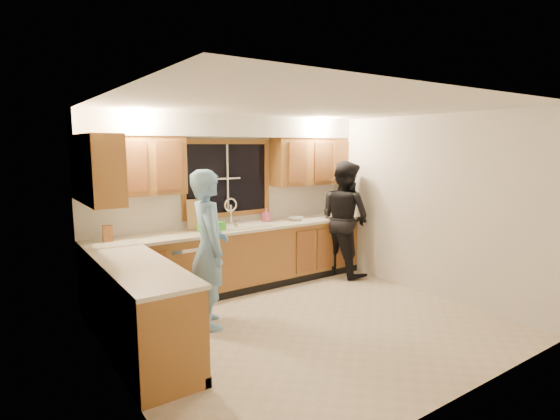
{
  "coord_description": "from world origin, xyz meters",
  "views": [
    {
      "loc": [
        -3.0,
        -3.83,
        2.07
      ],
      "look_at": [
        0.09,
        0.65,
        1.27
      ],
      "focal_mm": 28.0,
      "sensor_mm": 36.0,
      "label": 1
    }
  ],
  "objects_px": {
    "man": "(209,249)",
    "bowl": "(296,219)",
    "knife_block": "(107,233)",
    "soap_bottle": "(266,215)",
    "dishwasher": "(183,271)",
    "stove": "(160,332)",
    "sink": "(237,231)",
    "dish_crate": "(212,227)",
    "woman": "(345,219)"
  },
  "relations": [
    {
      "from": "man",
      "to": "bowl",
      "type": "xyz_separation_m",
      "value": [
        1.93,
        0.94,
        0.04
      ]
    },
    {
      "from": "knife_block",
      "to": "bowl",
      "type": "height_order",
      "value": "knife_block"
    },
    {
      "from": "man",
      "to": "soap_bottle",
      "type": "xyz_separation_m",
      "value": [
        1.5,
        1.12,
        0.12
      ]
    },
    {
      "from": "dishwasher",
      "to": "bowl",
      "type": "height_order",
      "value": "bowl"
    },
    {
      "from": "stove",
      "to": "soap_bottle",
      "type": "height_order",
      "value": "soap_bottle"
    },
    {
      "from": "stove",
      "to": "soap_bottle",
      "type": "bearing_deg",
      "value": 39.63
    },
    {
      "from": "sink",
      "to": "man",
      "type": "xyz_separation_m",
      "value": [
        -0.9,
        -0.97,
        0.04
      ]
    },
    {
      "from": "dishwasher",
      "to": "man",
      "type": "xyz_separation_m",
      "value": [
        -0.05,
        -0.95,
        0.5
      ]
    },
    {
      "from": "stove",
      "to": "soap_bottle",
      "type": "relative_size",
      "value": 4.3
    },
    {
      "from": "soap_bottle",
      "to": "knife_block",
      "type": "bearing_deg",
      "value": -177.19
    },
    {
      "from": "soap_bottle",
      "to": "man",
      "type": "bearing_deg",
      "value": -143.13
    },
    {
      "from": "sink",
      "to": "dish_crate",
      "type": "distance_m",
      "value": 0.5
    },
    {
      "from": "bowl",
      "to": "soap_bottle",
      "type": "bearing_deg",
      "value": 157.19
    },
    {
      "from": "stove",
      "to": "knife_block",
      "type": "bearing_deg",
      "value": 89.23
    },
    {
      "from": "man",
      "to": "woman",
      "type": "distance_m",
      "value": 2.75
    },
    {
      "from": "dishwasher",
      "to": "bowl",
      "type": "bearing_deg",
      "value": -0.44
    },
    {
      "from": "sink",
      "to": "dishwasher",
      "type": "xyz_separation_m",
      "value": [
        -0.85,
        -0.01,
        -0.45
      ]
    },
    {
      "from": "sink",
      "to": "bowl",
      "type": "distance_m",
      "value": 1.03
    },
    {
      "from": "sink",
      "to": "soap_bottle",
      "type": "height_order",
      "value": "sink"
    },
    {
      "from": "sink",
      "to": "knife_block",
      "type": "relative_size",
      "value": 4.29
    },
    {
      "from": "knife_block",
      "to": "soap_bottle",
      "type": "relative_size",
      "value": 0.96
    },
    {
      "from": "sink",
      "to": "woman",
      "type": "bearing_deg",
      "value": -10.69
    },
    {
      "from": "stove",
      "to": "dishwasher",
      "type": "bearing_deg",
      "value": 62.31
    },
    {
      "from": "stove",
      "to": "woman",
      "type": "distance_m",
      "value": 3.9
    },
    {
      "from": "woman",
      "to": "dish_crate",
      "type": "relative_size",
      "value": 6.35
    },
    {
      "from": "dishwasher",
      "to": "dish_crate",
      "type": "height_order",
      "value": "dish_crate"
    },
    {
      "from": "man",
      "to": "stove",
      "type": "bearing_deg",
      "value": 148.03
    },
    {
      "from": "woman",
      "to": "bowl",
      "type": "bearing_deg",
      "value": 62.96
    },
    {
      "from": "stove",
      "to": "dish_crate",
      "type": "relative_size",
      "value": 3.11
    },
    {
      "from": "dishwasher",
      "to": "woman",
      "type": "bearing_deg",
      "value": -6.96
    },
    {
      "from": "man",
      "to": "knife_block",
      "type": "xyz_separation_m",
      "value": [
        -0.87,
        1.01,
        0.11
      ]
    },
    {
      "from": "stove",
      "to": "knife_block",
      "type": "height_order",
      "value": "knife_block"
    },
    {
      "from": "woman",
      "to": "dish_crate",
      "type": "bearing_deg",
      "value": 80.06
    },
    {
      "from": "dish_crate",
      "to": "woman",
      "type": "bearing_deg",
      "value": -5.18
    },
    {
      "from": "dish_crate",
      "to": "soap_bottle",
      "type": "relative_size",
      "value": 1.38
    },
    {
      "from": "bowl",
      "to": "stove",
      "type": "bearing_deg",
      "value": -147.59
    },
    {
      "from": "stove",
      "to": "man",
      "type": "height_order",
      "value": "man"
    },
    {
      "from": "sink",
      "to": "man",
      "type": "height_order",
      "value": "man"
    },
    {
      "from": "stove",
      "to": "woman",
      "type": "bearing_deg",
      "value": 22.61
    },
    {
      "from": "sink",
      "to": "knife_block",
      "type": "distance_m",
      "value": 1.78
    },
    {
      "from": "sink",
      "to": "soap_bottle",
      "type": "relative_size",
      "value": 4.11
    },
    {
      "from": "knife_block",
      "to": "dish_crate",
      "type": "relative_size",
      "value": 0.69
    },
    {
      "from": "soap_bottle",
      "to": "bowl",
      "type": "relative_size",
      "value": 0.93
    },
    {
      "from": "dishwasher",
      "to": "bowl",
      "type": "relative_size",
      "value": 3.67
    },
    {
      "from": "sink",
      "to": "bowl",
      "type": "xyz_separation_m",
      "value": [
        1.03,
        -0.03,
        0.08
      ]
    },
    {
      "from": "dish_crate",
      "to": "soap_bottle",
      "type": "bearing_deg",
      "value": 15.18
    },
    {
      "from": "dishwasher",
      "to": "stove",
      "type": "distance_m",
      "value": 2.04
    },
    {
      "from": "knife_block",
      "to": "soap_bottle",
      "type": "xyz_separation_m",
      "value": [
        2.37,
        0.12,
        0.0
      ]
    },
    {
      "from": "sink",
      "to": "bowl",
      "type": "relative_size",
      "value": 3.84
    },
    {
      "from": "man",
      "to": "dish_crate",
      "type": "height_order",
      "value": "man"
    }
  ]
}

